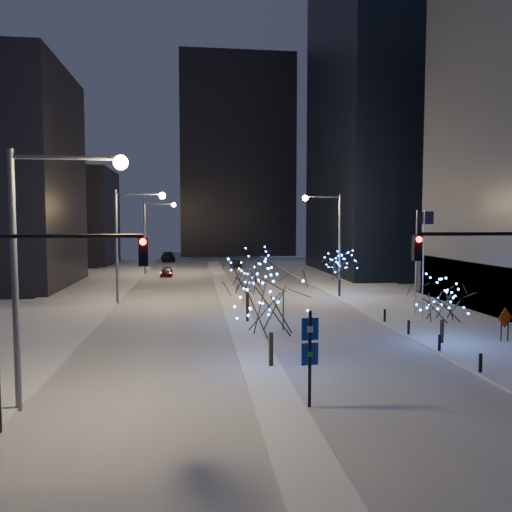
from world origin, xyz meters
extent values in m
plane|color=white|center=(0.00, 0.00, 0.00)|extent=(160.00, 160.00, 0.00)
cube|color=#A9AFB8|center=(0.00, 35.00, 0.01)|extent=(20.00, 130.00, 0.02)
cube|color=silver|center=(0.00, 30.00, 0.07)|extent=(2.00, 80.00, 0.15)
cube|color=silver|center=(15.00, 20.00, 0.07)|extent=(10.00, 90.00, 0.15)
cube|color=silver|center=(-14.00, 20.00, 0.07)|extent=(8.00, 90.00, 0.15)
cube|color=black|center=(-26.00, 70.00, 8.00)|extent=(18.00, 16.00, 16.00)
cube|color=black|center=(6.00, 92.00, 21.00)|extent=(24.00, 14.00, 42.00)
cylinder|color=#595E66|center=(-10.00, 2.00, 5.00)|extent=(0.24, 0.24, 10.00)
cylinder|color=#595E66|center=(-8.00, 2.00, 9.70)|extent=(4.00, 0.16, 0.16)
sphere|color=#FFCB7F|center=(-6.00, 2.00, 9.55)|extent=(0.56, 0.56, 0.56)
cylinder|color=#595E66|center=(-10.00, 27.00, 5.00)|extent=(0.24, 0.24, 10.00)
cylinder|color=#595E66|center=(-8.00, 27.00, 9.70)|extent=(4.00, 0.16, 0.16)
sphere|color=#FFCB7F|center=(-6.00, 27.00, 9.55)|extent=(0.56, 0.56, 0.56)
cylinder|color=#595E66|center=(-10.00, 52.00, 5.00)|extent=(0.24, 0.24, 10.00)
cylinder|color=#595E66|center=(-8.00, 52.00, 9.70)|extent=(4.00, 0.16, 0.16)
sphere|color=#FFCB7F|center=(-6.00, 52.00, 9.55)|extent=(0.56, 0.56, 0.56)
cylinder|color=#595E66|center=(11.00, 30.00, 5.00)|extent=(0.24, 0.24, 10.00)
cylinder|color=#595E66|center=(9.25, 30.00, 9.70)|extent=(3.50, 0.16, 0.16)
sphere|color=#FFCB7F|center=(7.50, 30.00, 9.55)|extent=(0.56, 0.56, 0.56)
cylinder|color=black|center=(-7.50, 0.00, 6.80)|extent=(5.00, 0.14, 0.14)
cube|color=black|center=(-5.00, 0.00, 6.25)|extent=(0.32, 0.28, 1.00)
sphere|color=#FF0C05|center=(-5.00, -0.18, 6.60)|extent=(0.22, 0.22, 0.22)
cylinder|color=black|center=(8.00, 1.00, 6.80)|extent=(5.00, 0.14, 0.14)
cube|color=black|center=(5.50, 1.00, 6.25)|extent=(0.32, 0.28, 1.00)
sphere|color=#FF0C05|center=(5.50, 0.82, 6.60)|extent=(0.22, 0.22, 0.22)
cylinder|color=silver|center=(13.00, 16.00, 4.15)|extent=(0.10, 0.10, 8.00)
cube|color=black|center=(13.35, 16.00, 7.55)|extent=(0.70, 0.03, 0.90)
cylinder|color=silver|center=(13.60, 18.50, 4.15)|extent=(0.10, 0.10, 8.00)
cube|color=black|center=(13.95, 18.50, 7.55)|extent=(0.70, 0.03, 0.90)
cylinder|color=black|center=(10.20, 4.00, 0.60)|extent=(0.16, 0.16, 0.90)
cylinder|color=black|center=(10.20, 8.00, 0.60)|extent=(0.16, 0.16, 0.90)
cylinder|color=black|center=(10.20, 12.00, 0.60)|extent=(0.16, 0.16, 0.90)
cylinder|color=black|center=(10.20, 16.00, 0.60)|extent=(0.16, 0.16, 0.90)
imported|color=black|center=(-6.91, 48.84, 0.64)|extent=(1.59, 3.77, 1.27)
imported|color=black|center=(3.18, 59.95, 0.64)|extent=(1.57, 3.93, 1.27)
imported|color=black|center=(-8.00, 73.83, 0.83)|extent=(2.89, 5.91, 1.65)
cylinder|color=black|center=(0.50, 6.31, 0.98)|extent=(0.22, 0.22, 1.65)
cylinder|color=black|center=(0.50, 17.37, 1.18)|extent=(0.22, 0.22, 2.06)
cylinder|color=black|center=(11.23, 9.71, 0.83)|extent=(0.22, 0.22, 1.36)
cylinder|color=black|center=(10.50, 28.17, 0.94)|extent=(0.22, 0.22, 1.58)
cylinder|color=black|center=(1.20, 1.00, 1.92)|extent=(0.13, 0.13, 3.83)
cube|color=navy|center=(1.20, 1.00, 3.12)|extent=(0.68, 0.17, 0.88)
cube|color=navy|center=(1.20, 1.00, 2.14)|extent=(0.68, 0.17, 0.88)
cylinder|color=black|center=(14.89, 9.57, 0.75)|extent=(0.07, 0.07, 1.20)
cylinder|color=black|center=(15.33, 9.57, 0.75)|extent=(0.07, 0.07, 1.20)
cube|color=#DF3F0B|center=(15.11, 9.57, 1.57)|extent=(1.17, 0.48, 1.23)
camera|label=1|loc=(-3.23, -17.73, 7.31)|focal=35.00mm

